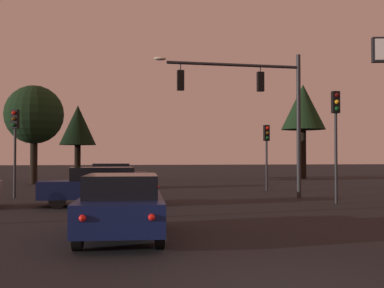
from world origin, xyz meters
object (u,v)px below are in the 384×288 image
(car_nearside_lane, at_px, (122,205))
(tree_left_far, at_px, (34,115))
(traffic_light_corner_right, at_px, (336,124))
(tree_behind_sign, at_px, (303,108))
(tree_center_horizon, at_px, (78,126))
(traffic_light_median, at_px, (15,135))
(traffic_light_corner_left, at_px, (267,144))
(car_crossing_right, at_px, (99,186))
(car_far_lane, at_px, (113,175))
(traffic_signal_mast_arm, at_px, (258,98))

(car_nearside_lane, distance_m, tree_left_far, 25.29)
(traffic_light_corner_right, xyz_separation_m, tree_left_far, (-14.45, 17.18, 1.60))
(tree_behind_sign, relative_size, tree_center_horizon, 1.38)
(traffic_light_median, xyz_separation_m, car_nearside_lane, (4.67, -12.29, -2.15))
(traffic_light_median, bearing_deg, traffic_light_corner_left, 11.72)
(traffic_light_median, distance_m, car_crossing_right, 6.26)
(traffic_light_corner_right, xyz_separation_m, tree_center_horizon, (-11.69, 21.31, 1.11))
(traffic_light_corner_right, height_order, tree_behind_sign, tree_behind_sign)
(tree_center_horizon, bearing_deg, tree_left_far, -123.73)
(car_far_lane, bearing_deg, tree_left_far, 133.35)
(car_nearside_lane, bearing_deg, tree_behind_sign, 60.56)
(car_far_lane, bearing_deg, traffic_signal_mast_arm, -52.41)
(tree_left_far, bearing_deg, traffic_light_corner_right, -49.93)
(tree_left_far, bearing_deg, tree_center_horizon, 56.27)
(traffic_signal_mast_arm, distance_m, car_nearside_lane, 12.55)
(traffic_signal_mast_arm, distance_m, tree_left_far, 18.67)
(traffic_light_corner_left, relative_size, tree_behind_sign, 0.45)
(car_crossing_right, relative_size, car_far_lane, 1.12)
(tree_behind_sign, relative_size, tree_left_far, 1.19)
(car_nearside_lane, xyz_separation_m, car_crossing_right, (-0.71, 7.94, -0.00))
(traffic_light_corner_right, distance_m, tree_left_far, 22.51)
(traffic_light_corner_right, bearing_deg, car_nearside_lane, -141.20)
(car_far_lane, bearing_deg, traffic_light_corner_left, -22.11)
(tree_behind_sign, bearing_deg, tree_center_horizon, -177.55)
(traffic_light_corner_right, bearing_deg, traffic_light_corner_left, 92.83)
(traffic_signal_mast_arm, relative_size, traffic_light_corner_left, 1.86)
(car_far_lane, relative_size, tree_left_far, 0.60)
(tree_behind_sign, bearing_deg, car_far_lane, -146.96)
(traffic_light_corner_left, bearing_deg, tree_center_horizon, 130.07)
(tree_left_far, bearing_deg, car_crossing_right, -73.50)
(car_nearside_lane, bearing_deg, car_far_lane, 90.18)
(traffic_light_corner_right, height_order, traffic_light_median, traffic_light_corner_right)
(traffic_light_median, height_order, car_far_lane, traffic_light_median)
(car_far_lane, relative_size, tree_behind_sign, 0.50)
(traffic_signal_mast_arm, xyz_separation_m, tree_left_far, (-12.01, 14.28, 0.22))
(traffic_light_corner_left, relative_size, traffic_light_corner_right, 0.81)
(car_nearside_lane, height_order, car_crossing_right, same)
(car_far_lane, distance_m, tree_left_far, 8.99)
(car_crossing_right, xyz_separation_m, car_far_lane, (0.65, 10.56, -0.00))
(traffic_light_median, height_order, tree_left_far, tree_left_far)
(car_crossing_right, distance_m, tree_behind_sign, 27.97)
(traffic_light_median, bearing_deg, car_nearside_lane, -69.20)
(traffic_light_median, distance_m, car_nearside_lane, 13.32)
(car_far_lane, height_order, tree_center_horizon, tree_center_horizon)
(traffic_light_corner_left, bearing_deg, traffic_light_median, -168.28)
(car_crossing_right, bearing_deg, car_far_lane, 86.48)
(car_nearside_lane, relative_size, car_crossing_right, 1.00)
(traffic_signal_mast_arm, xyz_separation_m, tree_center_horizon, (-9.25, 18.42, -0.27))
(traffic_light_corner_right, bearing_deg, tree_behind_sign, 70.96)
(traffic_light_median, xyz_separation_m, tree_left_far, (-0.89, 12.04, 1.92))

